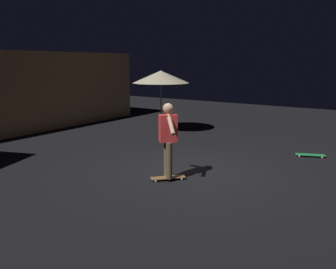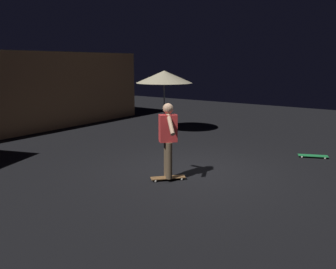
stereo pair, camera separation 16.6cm
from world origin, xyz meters
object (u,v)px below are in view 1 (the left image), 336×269
at_px(patio_umbrella, 161,77).
at_px(skateboard_ridden, 168,178).
at_px(skateboard_spare, 310,155).
at_px(skater, 168,135).

height_order(patio_umbrella, skateboard_ridden, patio_umbrella).
relative_size(skateboard_spare, skater, 0.48).
height_order(skateboard_ridden, skateboard_spare, same).
bearing_deg(skater, skateboard_ridden, 180.00).
height_order(patio_umbrella, skateboard_spare, patio_umbrella).
relative_size(patio_umbrella, skateboard_ridden, 3.22).
bearing_deg(patio_umbrella, skater, -142.93).
relative_size(skateboard_ridden, skateboard_spare, 0.90).
xyz_separation_m(skateboard_spare, skater, (-3.87, 2.19, 0.98)).
bearing_deg(skateboard_ridden, patio_umbrella, 37.07).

